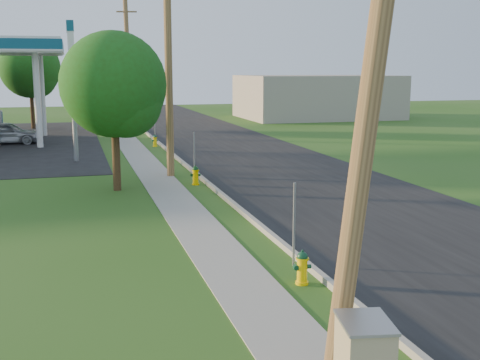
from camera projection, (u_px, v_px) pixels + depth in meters
name	position (u px, v px, depth m)	size (l,w,h in m)	color
ground_plane	(367.00, 344.00, 10.18)	(140.00, 140.00, 0.00)	#225212
road	(349.00, 203.00, 20.84)	(8.00, 120.00, 0.02)	black
curb	(238.00, 208.00, 19.77)	(0.15, 120.00, 0.15)	gray
sidewalk	(186.00, 213.00, 19.31)	(1.50, 120.00, 0.03)	gray
utility_pole_near	(376.00, 52.00, 8.20)	(1.40, 0.32, 9.48)	brown
utility_pole_mid	(168.00, 60.00, 25.22)	(1.40, 0.32, 9.80)	brown
utility_pole_far	(128.00, 66.00, 42.29)	(1.40, 0.32, 9.50)	brown
sign_post_near	(294.00, 225.00, 14.04)	(0.05, 0.04, 2.00)	gray
sign_post_mid	(194.00, 156.00, 25.22)	(0.05, 0.04, 2.00)	gray
sign_post_far	(155.00, 129.00, 36.77)	(0.05, 0.04, 2.00)	gray
price_pylon	(71.00, 51.00, 29.30)	(0.34, 2.04, 6.85)	gray
distant_building	(317.00, 97.00, 57.21)	(14.00, 10.00, 4.00)	gray
tree_verge	(116.00, 89.00, 22.35)	(3.96, 3.96, 6.00)	#352214
tree_lot	(31.00, 70.00, 46.15)	(4.60, 4.60, 6.98)	#352214
hydrant_near	(302.00, 268.00, 12.93)	(0.39, 0.35, 0.76)	#FFCA03
hydrant_mid	(196.00, 175.00, 24.09)	(0.41, 0.37, 0.80)	#E3B400
hydrant_far	(155.00, 141.00, 35.99)	(0.38, 0.34, 0.74)	yellow
car_silver	(6.00, 133.00, 37.23)	(1.67, 4.14, 1.41)	#A3A6AB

